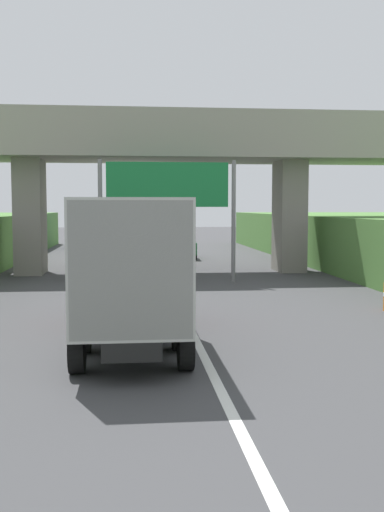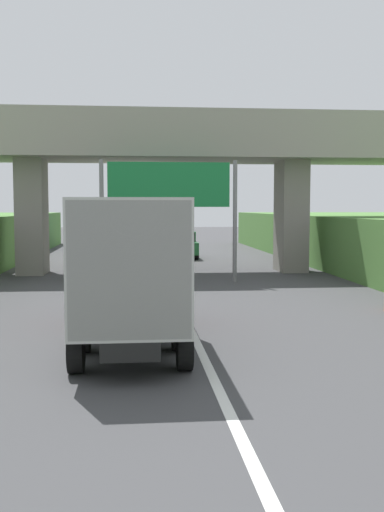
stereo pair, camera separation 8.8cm
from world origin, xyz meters
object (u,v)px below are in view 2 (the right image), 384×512
Objects in this scene: truck_yellow at (132,232)px; car_blue at (87,238)px; truck_red at (131,264)px; car_green at (182,245)px; overhead_highway_sign at (169,192)px.

truck_yellow is 1.78× the size of car_blue.
truck_yellow is 1.00× the size of truck_red.
truck_red is 1.78× the size of car_green.
car_green is at bearing -54.70° from car_blue.
truck_yellow is at bearing 103.37° from overhead_highway_sign.
truck_yellow and truck_red have the same top height.
car_blue is at bearing 103.18° from truck_yellow.
overhead_highway_sign is at bearing -76.63° from truck_yellow.
truck_yellow is 18.47m from truck_red.
car_blue is at bearing 125.30° from car_green.
truck_red is (0.05, -18.47, 0.00)m from truck_yellow.
overhead_highway_sign is 7.26m from truck_yellow.
car_green is at bearing 82.67° from truck_red.
overhead_highway_sign is 1.43× the size of car_green.
overhead_highway_sign is 22.85m from car_blue.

